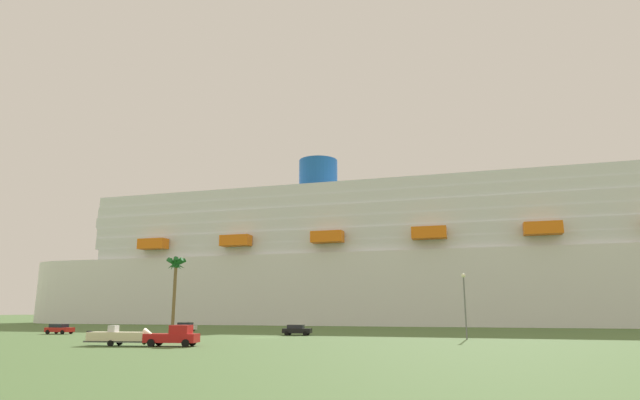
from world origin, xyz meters
The scene contains 9 objects.
ground_plane centered at (0.00, 30.00, 0.00)m, with size 600.00×600.00×0.00m, color #4C6B38.
cruise_ship centered at (28.02, 66.87, 15.59)m, with size 252.77×58.35×52.41m.
pickup_truck centered at (-4.26, -18.71, 1.04)m, with size 5.68×2.48×2.20m.
small_boat_on_trailer centered at (-9.81, -18.95, 0.96)m, with size 8.86×2.22×2.15m.
palm_tree centered at (-15.69, 5.25, 9.88)m, with size 3.06×3.10×12.02m.
street_lamp centered at (27.81, 0.42, 5.54)m, with size 0.56×0.56×8.59m.
parked_car_white_van centered at (-19.86, 19.12, 0.83)m, with size 4.53×2.24×1.58m.
parked_car_black_coupe centered at (3.45, 7.55, 0.83)m, with size 4.36×2.10×1.58m.
parked_car_red_hatchback centered at (-35.25, 5.67, 0.83)m, with size 4.56×2.51×1.58m.
Camera 1 is at (20.57, -72.35, 3.75)m, focal length 29.24 mm.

